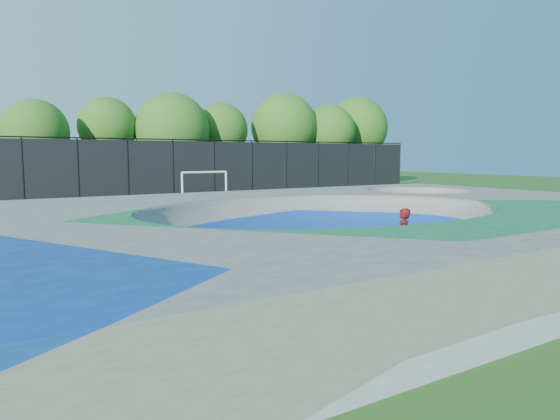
% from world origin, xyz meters
% --- Properties ---
extents(ground, '(120.00, 120.00, 0.00)m').
position_xyz_m(ground, '(0.00, 0.00, 0.00)').
color(ground, '#235317').
rests_on(ground, ground).
extents(skate_deck, '(22.00, 14.00, 1.50)m').
position_xyz_m(skate_deck, '(0.00, 0.00, 0.75)').
color(skate_deck, gray).
rests_on(skate_deck, ground).
extents(skater, '(0.68, 0.67, 1.58)m').
position_xyz_m(skater, '(0.82, -2.09, 0.79)').
color(skater, '#B3110E').
rests_on(skater, ground).
extents(skateboard, '(0.67, 0.74, 0.05)m').
position_xyz_m(skateboard, '(0.82, -2.09, 0.03)').
color(skateboard, black).
rests_on(skateboard, ground).
extents(soccer_goal, '(3.01, 0.12, 1.98)m').
position_xyz_m(soccer_goal, '(3.55, 17.04, 1.37)').
color(soccer_goal, white).
rests_on(soccer_goal, ground).
extents(fence, '(48.09, 0.09, 4.04)m').
position_xyz_m(fence, '(0.00, 21.00, 2.10)').
color(fence, black).
rests_on(fence, ground).
extents(treeline, '(52.50, 7.04, 8.56)m').
position_xyz_m(treeline, '(3.67, 25.99, 5.02)').
color(treeline, '#402E20').
rests_on(treeline, ground).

